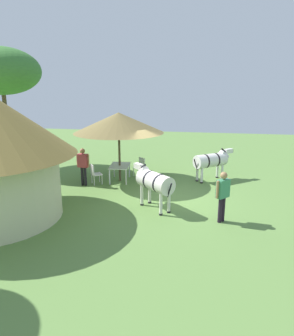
{
  "coord_description": "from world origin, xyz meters",
  "views": [
    {
      "loc": [
        -11.21,
        -1.31,
        4.25
      ],
      "look_at": [
        0.65,
        0.8,
        1.0
      ],
      "focal_mm": 32.55,
      "sensor_mm": 36.0,
      "label": 1
    }
  ],
  "objects_px": {
    "shade_umbrella": "(119,123)",
    "acacia_tree_behind_hut": "(1,71)",
    "zebra_by_umbrella": "(211,161)",
    "zebra_nearest_camera": "(154,182)",
    "patio_chair_west_end": "(95,173)",
    "patio_dining_table": "(120,167)",
    "patio_chair_near_lawn": "(140,166)",
    "standing_watcher": "(223,192)",
    "guest_beside_umbrella": "(83,163)"
  },
  "relations": [
    {
      "from": "patio_chair_west_end",
      "to": "zebra_by_umbrella",
      "type": "relative_size",
      "value": 0.48
    },
    {
      "from": "patio_dining_table",
      "to": "zebra_by_umbrella",
      "type": "relative_size",
      "value": 0.74
    },
    {
      "from": "zebra_by_umbrella",
      "to": "acacia_tree_behind_hut",
      "type": "xyz_separation_m",
      "value": [
        0.65,
        10.63,
        4.03
      ]
    },
    {
      "from": "patio_chair_near_lawn",
      "to": "acacia_tree_behind_hut",
      "type": "relative_size",
      "value": 0.15
    },
    {
      "from": "patio_chair_west_end",
      "to": "zebra_nearest_camera",
      "type": "distance_m",
      "value": 3.84
    },
    {
      "from": "patio_chair_near_lawn",
      "to": "zebra_nearest_camera",
      "type": "bearing_deg",
      "value": 149.34
    },
    {
      "from": "patio_dining_table",
      "to": "shade_umbrella",
      "type": "bearing_deg",
      "value": 0.0
    },
    {
      "from": "standing_watcher",
      "to": "shade_umbrella",
      "type": "bearing_deg",
      "value": 93.27
    },
    {
      "from": "patio_chair_west_end",
      "to": "shade_umbrella",
      "type": "bearing_deg",
      "value": 90.0
    },
    {
      "from": "acacia_tree_behind_hut",
      "to": "zebra_by_umbrella",
      "type": "bearing_deg",
      "value": -93.51
    },
    {
      "from": "shade_umbrella",
      "to": "patio_chair_west_end",
      "type": "height_order",
      "value": "shade_umbrella"
    },
    {
      "from": "shade_umbrella",
      "to": "standing_watcher",
      "type": "xyz_separation_m",
      "value": [
        -3.73,
        -4.37,
        -1.68
      ]
    },
    {
      "from": "standing_watcher",
      "to": "zebra_by_umbrella",
      "type": "xyz_separation_m",
      "value": [
        4.53,
        0.23,
        -0.07
      ]
    },
    {
      "from": "zebra_nearest_camera",
      "to": "acacia_tree_behind_hut",
      "type": "distance_m",
      "value": 10.43
    },
    {
      "from": "patio_dining_table",
      "to": "acacia_tree_behind_hut",
      "type": "relative_size",
      "value": 0.22
    },
    {
      "from": "standing_watcher",
      "to": "zebra_nearest_camera",
      "type": "relative_size",
      "value": 0.99
    },
    {
      "from": "patio_chair_west_end",
      "to": "zebra_nearest_camera",
      "type": "xyz_separation_m",
      "value": [
        -2.31,
        -3.03,
        0.48
      ]
    },
    {
      "from": "shade_umbrella",
      "to": "zebra_by_umbrella",
      "type": "relative_size",
      "value": 2.15
    },
    {
      "from": "shade_umbrella",
      "to": "acacia_tree_behind_hut",
      "type": "bearing_deg",
      "value": 77.34
    },
    {
      "from": "guest_beside_umbrella",
      "to": "acacia_tree_behind_hut",
      "type": "distance_m",
      "value": 6.9
    },
    {
      "from": "patio_dining_table",
      "to": "zebra_nearest_camera",
      "type": "distance_m",
      "value": 3.66
    },
    {
      "from": "shade_umbrella",
      "to": "acacia_tree_behind_hut",
      "type": "xyz_separation_m",
      "value": [
        1.46,
        6.48,
        2.28
      ]
    },
    {
      "from": "patio_chair_west_end",
      "to": "guest_beside_umbrella",
      "type": "xyz_separation_m",
      "value": [
        -0.26,
        0.42,
        0.48
      ]
    },
    {
      "from": "zebra_nearest_camera",
      "to": "zebra_by_umbrella",
      "type": "distance_m",
      "value": 4.34
    },
    {
      "from": "guest_beside_umbrella",
      "to": "zebra_by_umbrella",
      "type": "relative_size",
      "value": 0.89
    },
    {
      "from": "patio_chair_near_lawn",
      "to": "zebra_nearest_camera",
      "type": "height_order",
      "value": "zebra_nearest_camera"
    },
    {
      "from": "acacia_tree_behind_hut",
      "to": "zebra_nearest_camera",
      "type": "bearing_deg",
      "value": -117.55
    },
    {
      "from": "patio_dining_table",
      "to": "standing_watcher",
      "type": "relative_size",
      "value": 0.83
    },
    {
      "from": "acacia_tree_behind_hut",
      "to": "guest_beside_umbrella",
      "type": "bearing_deg",
      "value": -115.29
    },
    {
      "from": "shade_umbrella",
      "to": "standing_watcher",
      "type": "bearing_deg",
      "value": -130.49
    },
    {
      "from": "patio_dining_table",
      "to": "guest_beside_umbrella",
      "type": "relative_size",
      "value": 0.83
    },
    {
      "from": "zebra_by_umbrella",
      "to": "guest_beside_umbrella",
      "type": "bearing_deg",
      "value": -109.86
    },
    {
      "from": "patio_chair_west_end",
      "to": "acacia_tree_behind_hut",
      "type": "bearing_deg",
      "value": -146.7
    },
    {
      "from": "standing_watcher",
      "to": "acacia_tree_behind_hut",
      "type": "bearing_deg",
      "value": 108.22
    },
    {
      "from": "patio_chair_near_lawn",
      "to": "standing_watcher",
      "type": "bearing_deg",
      "value": 168.93
    },
    {
      "from": "patio_chair_west_end",
      "to": "standing_watcher",
      "type": "bearing_deg",
      "value": 24.85
    },
    {
      "from": "shade_umbrella",
      "to": "zebra_nearest_camera",
      "type": "xyz_separation_m",
      "value": [
        -3.0,
        -2.06,
        -1.69
      ]
    },
    {
      "from": "zebra_by_umbrella",
      "to": "acacia_tree_behind_hut",
      "type": "bearing_deg",
      "value": -131.02
    },
    {
      "from": "patio_chair_west_end",
      "to": "zebra_by_umbrella",
      "type": "bearing_deg",
      "value": 70.83
    },
    {
      "from": "zebra_by_umbrella",
      "to": "patio_chair_west_end",
      "type": "bearing_deg",
      "value": -111.22
    },
    {
      "from": "guest_beside_umbrella",
      "to": "acacia_tree_behind_hut",
      "type": "bearing_deg",
      "value": 159.8
    },
    {
      "from": "patio_chair_near_lawn",
      "to": "zebra_by_umbrella",
      "type": "relative_size",
      "value": 0.48
    },
    {
      "from": "shade_umbrella",
      "to": "guest_beside_umbrella",
      "type": "distance_m",
      "value": 2.38
    },
    {
      "from": "guest_beside_umbrella",
      "to": "zebra_by_umbrella",
      "type": "distance_m",
      "value": 5.8
    },
    {
      "from": "patio_dining_table",
      "to": "standing_watcher",
      "type": "distance_m",
      "value": 5.76
    },
    {
      "from": "guest_beside_umbrella",
      "to": "standing_watcher",
      "type": "height_order",
      "value": "standing_watcher"
    },
    {
      "from": "shade_umbrella",
      "to": "patio_chair_west_end",
      "type": "distance_m",
      "value": 2.47
    },
    {
      "from": "patio_chair_near_lawn",
      "to": "acacia_tree_behind_hut",
      "type": "distance_m",
      "value": 8.54
    },
    {
      "from": "patio_chair_west_end",
      "to": "patio_dining_table",
      "type": "bearing_deg",
      "value": 90.0
    },
    {
      "from": "shade_umbrella",
      "to": "patio_dining_table",
      "type": "relative_size",
      "value": 2.9
    }
  ]
}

